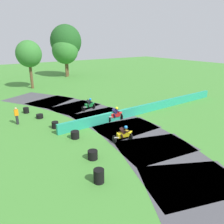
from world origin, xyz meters
TOP-DOWN VIEW (x-y plane):
  - ground_plane at (0.00, 0.00)m, footprint 120.00×120.00m
  - track_asphalt at (-1.38, -0.04)m, footprint 10.72×33.93m
  - safety_barrier at (5.13, 0.14)m, footprint 21.54×0.90m
  - motorcycle_lead_yellow at (-1.82, -4.23)m, footprint 1.70×0.96m
  - motorcycle_chase_red at (0.36, -0.10)m, footprint 1.69×0.72m
  - motorcycle_trailing_green at (-0.12, 4.31)m, footprint 1.69×0.92m
  - tire_stack_near at (-6.10, -7.57)m, footprint 0.60×0.60m
  - tire_stack_mid_a at (-5.13, -5.18)m, footprint 0.66×0.66m
  - tire_stack_mid_b at (-4.68, -1.58)m, footprint 0.67×0.67m
  - tire_stack_far at (-5.22, 1.36)m, footprint 0.58×0.58m
  - tire_stack_extra_a at (-5.55, 4.75)m, footprint 0.67×0.67m
  - tire_stack_extra_b at (-6.23, 7.22)m, footprint 0.58×0.58m
  - track_marshal at (-7.76, 4.26)m, footprint 0.34×0.24m
  - tree_far_left at (7.71, 27.92)m, footprint 6.27×6.27m
  - tree_mid_rise at (-2.08, 19.60)m, footprint 3.87×3.87m
  - tree_behind_barrier at (7.07, 27.13)m, footprint 5.20×5.20m

SIDE VIEW (x-z plane):
  - ground_plane at x=0.00m, z-range 0.00..0.00m
  - track_asphalt at x=-1.38m, z-range 0.00..0.01m
  - tire_stack_extra_a at x=-5.55m, z-range 0.00..0.40m
  - tire_stack_mid_a at x=-5.13m, z-range 0.00..0.60m
  - tire_stack_mid_b at x=-4.68m, z-range 0.00..0.60m
  - tire_stack_far at x=-5.22m, z-range 0.00..0.60m
  - tire_stack_extra_b at x=-6.23m, z-range 0.00..0.60m
  - tire_stack_near at x=-6.10m, z-range 0.00..0.80m
  - safety_barrier at x=5.13m, z-range 0.00..0.90m
  - motorcycle_lead_yellow at x=-1.82m, z-range -0.07..1.36m
  - motorcycle_trailing_green at x=-0.12m, z-range -0.06..1.37m
  - motorcycle_chase_red at x=0.36m, z-range -0.05..1.37m
  - track_marshal at x=-7.76m, z-range 0.00..1.63m
  - tree_mid_rise at x=-2.08m, z-range 1.63..9.05m
  - tree_behind_barrier at x=7.07m, z-range 1.31..9.41m
  - tree_far_left at x=7.71m, z-range 1.89..12.30m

